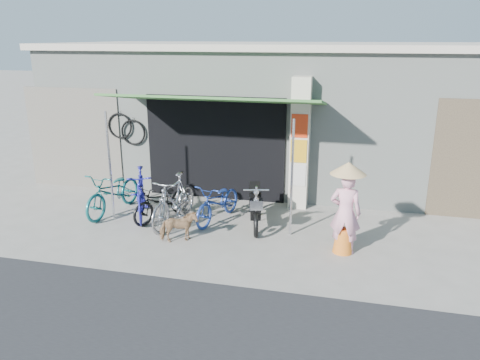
% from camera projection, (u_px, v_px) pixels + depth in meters
% --- Properties ---
extents(ground, '(80.00, 80.00, 0.00)m').
position_uv_depth(ground, '(238.00, 245.00, 8.95)').
color(ground, gray).
rests_on(ground, ground).
extents(bicycle_shop, '(12.30, 5.30, 3.66)m').
position_uv_depth(bicycle_shop, '(281.00, 110.00, 13.14)').
color(bicycle_shop, '#A4AAA2').
rests_on(bicycle_shop, ground).
extents(shop_pillar, '(0.42, 0.44, 3.00)m').
position_uv_depth(shop_pillar, '(300.00, 144.00, 10.59)').
color(shop_pillar, beige).
rests_on(shop_pillar, ground).
extents(awning, '(4.60, 1.88, 2.72)m').
position_uv_depth(awning, '(215.00, 101.00, 9.92)').
color(awning, '#32642D').
rests_on(awning, ground).
extents(neighbour_left, '(2.60, 0.06, 2.60)m').
position_uv_depth(neighbour_left, '(74.00, 139.00, 12.09)').
color(neighbour_left, '#6B665B').
rests_on(neighbour_left, ground).
extents(bike_teal, '(0.91, 1.95, 0.99)m').
position_uv_depth(bike_teal, '(114.00, 192.00, 10.48)').
color(bike_teal, '#156262').
rests_on(bike_teal, ground).
extents(bike_blue, '(1.16, 1.83, 1.07)m').
position_uv_depth(bike_blue, '(141.00, 193.00, 10.25)').
color(bike_blue, navy).
rests_on(bike_blue, ground).
extents(bike_black, '(1.17, 1.67, 0.83)m').
position_uv_depth(bike_black, '(162.00, 201.00, 10.12)').
color(bike_black, black).
rests_on(bike_black, ground).
extents(bike_silver, '(0.74, 1.86, 1.09)m').
position_uv_depth(bike_silver, '(174.00, 200.00, 9.79)').
color(bike_silver, '#ACABB0').
rests_on(bike_silver, ground).
extents(bike_navy, '(0.99, 1.75, 0.87)m').
position_uv_depth(bike_navy, '(218.00, 202.00, 10.03)').
color(bike_navy, '#203B95').
rests_on(bike_navy, ground).
extents(street_dog, '(0.79, 0.64, 0.61)m').
position_uv_depth(street_dog, '(179.00, 227.00, 9.04)').
color(street_dog, tan).
rests_on(street_dog, ground).
extents(moped, '(0.64, 1.74, 1.00)m').
position_uv_depth(moped, '(255.00, 204.00, 9.84)').
color(moped, black).
rests_on(moped, ground).
extents(nun, '(0.64, 0.64, 1.73)m').
position_uv_depth(nun, '(346.00, 209.00, 8.43)').
color(nun, pink).
rests_on(nun, ground).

